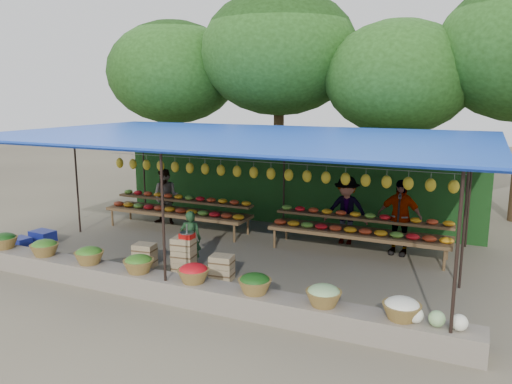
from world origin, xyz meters
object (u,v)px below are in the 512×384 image
at_px(blue_crate_front, 21,243).
at_px(crate_counter, 183,259).
at_px(vendor_seated, 191,239).
at_px(weighing_scale, 187,235).
at_px(blue_crate_back, 43,238).

bearing_deg(blue_crate_front, crate_counter, 12.31).
bearing_deg(vendor_seated, crate_counter, 77.52).
relative_size(weighing_scale, blue_crate_front, 0.65).
distance_m(weighing_scale, blue_crate_back, 4.49).
height_order(crate_counter, weighing_scale, weighing_scale).
xyz_separation_m(blue_crate_front, blue_crate_back, (0.19, 0.50, 0.03)).
xyz_separation_m(crate_counter, blue_crate_back, (-4.30, 0.28, -0.14)).
distance_m(vendor_seated, blue_crate_front, 4.52).
relative_size(weighing_scale, blue_crate_back, 0.53).
relative_size(weighing_scale, vendor_seated, 0.25).
relative_size(blue_crate_front, blue_crate_back, 0.82).
height_order(weighing_scale, blue_crate_front, weighing_scale).
bearing_deg(blue_crate_front, vendor_seated, 17.53).
relative_size(crate_counter, weighing_scale, 7.80).
bearing_deg(weighing_scale, crate_counter, 180.00).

